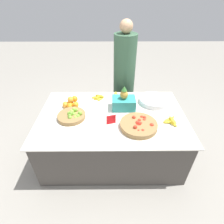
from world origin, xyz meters
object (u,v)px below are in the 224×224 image
(tomato_basket, at_px, (139,125))
(produce_crate, at_px, (124,102))
(price_sign, at_px, (111,120))
(lime_bowl, at_px, (72,115))
(vendor_person, at_px, (124,77))
(metal_bowl, at_px, (154,100))

(tomato_basket, xyz_separation_m, produce_crate, (-0.15, 0.38, 0.06))
(price_sign, xyz_separation_m, produce_crate, (0.16, 0.32, 0.03))
(lime_bowl, distance_m, price_sign, 0.49)
(tomato_basket, height_order, price_sign, price_sign)
(produce_crate, height_order, vendor_person, vendor_person)
(metal_bowl, height_order, price_sign, price_sign)
(lime_bowl, xyz_separation_m, tomato_basket, (0.78, -0.18, -0.00))
(tomato_basket, bearing_deg, price_sign, 168.47)
(metal_bowl, relative_size, produce_crate, 1.23)
(price_sign, xyz_separation_m, vendor_person, (0.22, 1.09, 0.02))
(tomato_basket, height_order, metal_bowl, tomato_basket)
(lime_bowl, xyz_separation_m, vendor_person, (0.69, 0.97, 0.05))
(tomato_basket, distance_m, metal_bowl, 0.58)
(price_sign, distance_m, produce_crate, 0.36)
(metal_bowl, bearing_deg, vendor_person, 119.73)
(price_sign, distance_m, vendor_person, 1.11)
(price_sign, bearing_deg, vendor_person, 62.63)
(metal_bowl, xyz_separation_m, produce_crate, (-0.42, -0.13, 0.06))
(metal_bowl, distance_m, produce_crate, 0.44)
(lime_bowl, relative_size, vendor_person, 0.21)
(metal_bowl, height_order, produce_crate, produce_crate)
(metal_bowl, bearing_deg, produce_crate, -163.20)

